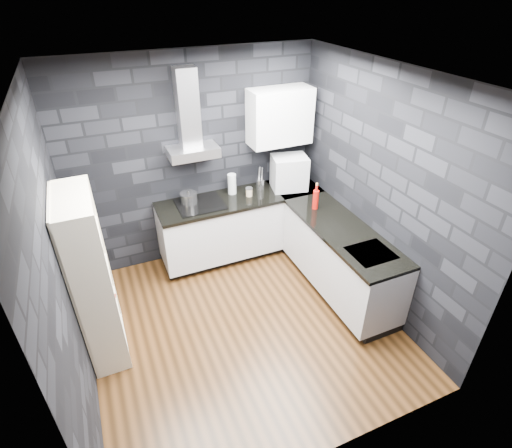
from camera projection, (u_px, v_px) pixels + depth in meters
ground at (244, 324)px, 4.54m from camera, size 3.20×3.20×0.00m
ceiling at (238, 77)px, 3.10m from camera, size 3.20×3.20×0.00m
wall_back at (194, 162)px, 5.08m from camera, size 3.20×0.05×2.70m
wall_front at (335, 348)px, 2.55m from camera, size 3.20×0.05×2.70m
wall_left at (57, 266)px, 3.27m from camera, size 0.05×3.20×2.70m
wall_right at (379, 192)px, 4.36m from camera, size 0.05×3.20×2.70m
toekick_back at (241, 247)px, 5.72m from camera, size 2.18×0.50×0.10m
toekick_right at (339, 284)px, 5.04m from camera, size 0.50×1.78×0.10m
counter_back_cab at (241, 223)px, 5.46m from camera, size 2.20×0.60×0.76m
counter_right_cab at (340, 258)px, 4.79m from camera, size 0.60×1.80×0.76m
counter_back_top at (241, 198)px, 5.24m from camera, size 2.20×0.62×0.04m
counter_right_top at (343, 230)px, 4.58m from camera, size 0.62×1.80×0.04m
counter_corner_top at (295, 187)px, 5.51m from camera, size 0.62×0.62×0.04m
hood_body at (193, 152)px, 4.80m from camera, size 0.60×0.34×0.12m
hood_chimney at (188, 108)px, 4.58m from camera, size 0.24×0.20×0.90m
upper_cabinet at (280, 117)px, 5.02m from camera, size 0.80×0.35×0.70m
cooktop at (200, 204)px, 5.04m from camera, size 0.58×0.50×0.01m
sink_rim at (371, 253)px, 4.19m from camera, size 0.44×0.40×0.01m
pot at (189, 198)px, 5.03m from camera, size 0.22×0.22×0.12m
glass_vase at (232, 184)px, 5.24m from camera, size 0.11×0.11×0.27m
storage_jar at (249, 192)px, 5.22m from camera, size 0.09×0.09×0.10m
utensil_crock at (260, 184)px, 5.38m from camera, size 0.14×0.14×0.14m
appliance_garage at (289, 173)px, 5.33m from camera, size 0.52×0.44×0.45m
red_bottle at (316, 200)px, 4.90m from camera, size 0.09×0.09×0.25m
bookshelf at (93, 280)px, 3.81m from camera, size 0.46×0.84×1.80m
fruit_bowl at (92, 282)px, 3.72m from camera, size 0.31×0.31×0.06m
book_red at (97, 297)px, 4.09m from camera, size 0.17×0.05×0.23m
book_second at (94, 295)px, 4.08m from camera, size 0.13×0.12×0.22m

